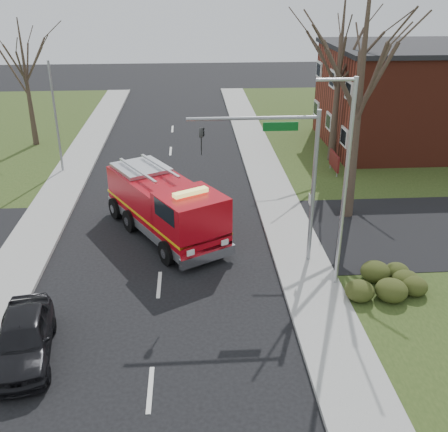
{
  "coord_description": "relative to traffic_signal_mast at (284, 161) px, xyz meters",
  "views": [
    {
      "loc": [
        1.44,
        -18.47,
        11.55
      ],
      "look_at": [
        2.82,
        2.24,
        2.0
      ],
      "focal_mm": 42.0,
      "sensor_mm": 36.0,
      "label": 1
    }
  ],
  "objects": [
    {
      "name": "traffic_signal_mast",
      "position": [
        0.0,
        0.0,
        0.0
      ],
      "size": [
        5.29,
        0.18,
        6.8
      ],
      "color": "gray",
      "rests_on": "ground"
    },
    {
      "name": "fire_engine",
      "position": [
        -5.03,
        3.09,
        -3.28
      ],
      "size": [
        6.16,
        8.13,
        3.16
      ],
      "rotation": [
        0.0,
        0.0,
        0.51
      ],
      "color": "#AB0712",
      "rests_on": "ground"
    },
    {
      "name": "bare_tree_far",
      "position": [
        5.79,
        13.5,
        1.78
      ],
      "size": [
        5.25,
        5.25,
        10.5
      ],
      "color": "#372C20",
      "rests_on": "ground"
    },
    {
      "name": "bare_tree_near",
      "position": [
        4.29,
        4.5,
        2.71
      ],
      "size": [
        6.0,
        6.0,
        12.0
      ],
      "color": "#372C20",
      "rests_on": "ground"
    },
    {
      "name": "sidewalk_right",
      "position": [
        0.99,
        -1.5,
        -4.63
      ],
      "size": [
        2.4,
        80.0,
        0.15
      ],
      "primitive_type": "cube",
      "color": "gray",
      "rests_on": "ground"
    },
    {
      "name": "utility_pole_far",
      "position": [
        -12.01,
        12.5,
        -1.21
      ],
      "size": [
        0.14,
        0.14,
        7.0
      ],
      "primitive_type": "cylinder",
      "color": "gray",
      "rests_on": "ground"
    },
    {
      "name": "parked_car_maroon",
      "position": [
        -9.41,
        -5.66,
        -3.95
      ],
      "size": [
        2.45,
        4.66,
        1.51
      ],
      "primitive_type": "imported",
      "rotation": [
        0.0,
        0.0,
        0.16
      ],
      "color": "black",
      "rests_on": "ground"
    },
    {
      "name": "health_center_sign",
      "position": [
        5.29,
        11.0,
        -3.83
      ],
      "size": [
        0.12,
        2.0,
        1.4
      ],
      "color": "#571514",
      "rests_on": "ground"
    },
    {
      "name": "ground",
      "position": [
        -5.21,
        -1.5,
        -4.71
      ],
      "size": [
        120.0,
        120.0,
        0.0
      ],
      "primitive_type": "plane",
      "color": "black",
      "rests_on": "ground"
    },
    {
      "name": "streetlight_pole",
      "position": [
        1.93,
        -2.0,
        -0.16
      ],
      "size": [
        1.48,
        0.16,
        8.4
      ],
      "color": "#B7BABF",
      "rests_on": "ground"
    },
    {
      "name": "sidewalk_left",
      "position": [
        -11.41,
        -1.5,
        -4.63
      ],
      "size": [
        2.4,
        80.0,
        0.15
      ],
      "primitive_type": "cube",
      "color": "gray",
      "rests_on": "ground"
    },
    {
      "name": "brick_building",
      "position": [
        13.79,
        16.5,
        -1.05
      ],
      "size": [
        15.4,
        10.4,
        7.25
      ],
      "color": "maroon",
      "rests_on": "ground"
    },
    {
      "name": "bare_tree_left",
      "position": [
        -15.21,
        18.5,
        0.86
      ],
      "size": [
        4.5,
        4.5,
        9.0
      ],
      "color": "#372C20",
      "rests_on": "ground"
    },
    {
      "name": "hedge_corner",
      "position": [
        3.79,
        -2.5,
        -4.13
      ],
      "size": [
        2.8,
        2.0,
        0.9
      ],
      "primitive_type": "ellipsoid",
      "color": "#303714",
      "rests_on": "lawn_right"
    }
  ]
}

